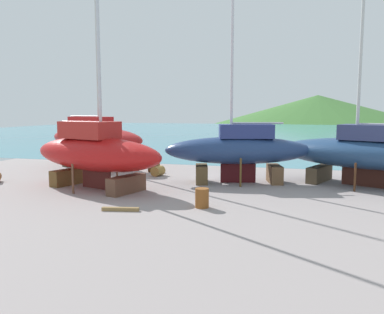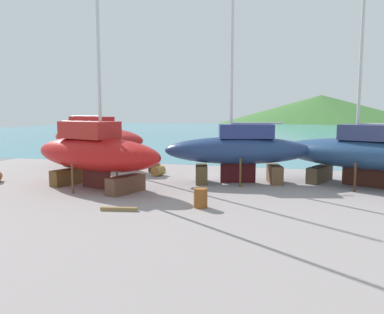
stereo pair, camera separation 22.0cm
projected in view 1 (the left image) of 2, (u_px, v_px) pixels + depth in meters
name	position (u px, v px, depth m)	size (l,w,h in m)	color
ground_plane	(204.00, 192.00, 21.02)	(40.53, 40.53, 0.00)	gray
sea_water	(273.00, 132.00, 78.80)	(139.77, 100.27, 0.01)	teal
headland_hill	(317.00, 122.00, 158.16)	(153.46, 153.46, 21.31)	#3D6E31
sailboat_far_slipway	(95.00, 138.00, 29.84)	(9.77, 5.68, 16.82)	#4E321A
sailboat_small_center	(239.00, 149.00, 23.59)	(9.22, 4.54, 16.09)	brown
sailboat_mid_port	(95.00, 152.00, 21.84)	(9.55, 5.66, 15.79)	brown
sailboat_large_starboard	(366.00, 152.00, 22.40)	(11.04, 7.28, 14.93)	#4E3F2D
worker	(106.00, 167.00, 24.74)	(0.47, 0.30, 1.65)	orange
barrel_rust_far	(202.00, 198.00, 17.67)	(0.62, 0.62, 0.88)	brown
barrel_rust_near	(154.00, 168.00, 27.89)	(0.63, 0.63, 0.83)	brown
barrel_tipped_center	(158.00, 171.00, 26.29)	(0.66, 0.66, 0.87)	olive
timber_long_aft	(120.00, 209.00, 17.10)	(1.64, 0.20, 0.16)	olive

